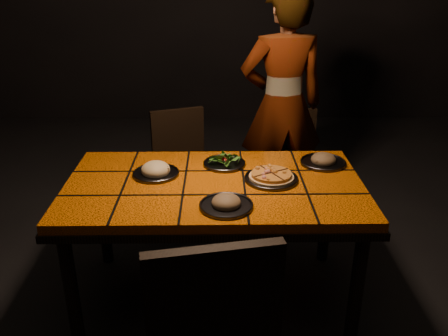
{
  "coord_description": "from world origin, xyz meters",
  "views": [
    {
      "loc": [
        0.02,
        -2.31,
        1.85
      ],
      "look_at": [
        0.05,
        0.03,
        0.82
      ],
      "focal_mm": 38.0,
      "sensor_mm": 36.0,
      "label": 1
    }
  ],
  "objects_px": {
    "plate_pasta": "(156,171)",
    "chair_far_left": "(182,162)",
    "chair_near": "(210,331)",
    "dining_table": "(214,195)",
    "diner": "(282,105)",
    "chair_far_right": "(294,157)",
    "plate_pizza": "(271,177)"
  },
  "relations": [
    {
      "from": "dining_table",
      "to": "chair_far_right",
      "type": "bearing_deg",
      "value": 59.56
    },
    {
      "from": "diner",
      "to": "plate_pizza",
      "type": "xyz_separation_m",
      "value": [
        -0.19,
        -1.05,
        -0.1
      ]
    },
    {
      "from": "dining_table",
      "to": "diner",
      "type": "distance_m",
      "value": 1.2
    },
    {
      "from": "chair_far_left",
      "to": "chair_far_right",
      "type": "height_order",
      "value": "chair_far_left"
    },
    {
      "from": "chair_far_right",
      "to": "diner",
      "type": "bearing_deg",
      "value": 143.31
    },
    {
      "from": "chair_far_right",
      "to": "chair_near",
      "type": "bearing_deg",
      "value": -115.2
    },
    {
      "from": "plate_pizza",
      "to": "diner",
      "type": "bearing_deg",
      "value": 79.9
    },
    {
      "from": "plate_pizza",
      "to": "plate_pasta",
      "type": "xyz_separation_m",
      "value": [
        -0.64,
        0.08,
        0.0
      ]
    },
    {
      "from": "chair_far_right",
      "to": "diner",
      "type": "distance_m",
      "value": 0.41
    },
    {
      "from": "dining_table",
      "to": "chair_near",
      "type": "distance_m",
      "value": 0.95
    },
    {
      "from": "plate_pasta",
      "to": "chair_far_left",
      "type": "bearing_deg",
      "value": 83.84
    },
    {
      "from": "chair_far_left",
      "to": "diner",
      "type": "relative_size",
      "value": 0.5
    },
    {
      "from": "dining_table",
      "to": "chair_far_right",
      "type": "distance_m",
      "value": 1.2
    },
    {
      "from": "plate_pizza",
      "to": "plate_pasta",
      "type": "bearing_deg",
      "value": 172.97
    },
    {
      "from": "chair_near",
      "to": "diner",
      "type": "xyz_separation_m",
      "value": [
        0.51,
        2.02,
        0.28
      ]
    },
    {
      "from": "plate_pasta",
      "to": "dining_table",
      "type": "bearing_deg",
      "value": -17.32
    },
    {
      "from": "chair_near",
      "to": "diner",
      "type": "relative_size",
      "value": 0.59
    },
    {
      "from": "chair_near",
      "to": "plate_pizza",
      "type": "distance_m",
      "value": 1.03
    },
    {
      "from": "chair_near",
      "to": "chair_far_left",
      "type": "bearing_deg",
      "value": -93.34
    },
    {
      "from": "dining_table",
      "to": "plate_pasta",
      "type": "height_order",
      "value": "plate_pasta"
    },
    {
      "from": "chair_near",
      "to": "plate_pasta",
      "type": "distance_m",
      "value": 1.11
    },
    {
      "from": "dining_table",
      "to": "plate_pasta",
      "type": "bearing_deg",
      "value": 162.68
    },
    {
      "from": "chair_near",
      "to": "chair_far_left",
      "type": "relative_size",
      "value": 1.18
    },
    {
      "from": "chair_far_right",
      "to": "plate_pasta",
      "type": "distance_m",
      "value": 1.34
    },
    {
      "from": "chair_near",
      "to": "chair_far_left",
      "type": "distance_m",
      "value": 1.84
    },
    {
      "from": "chair_near",
      "to": "chair_far_right",
      "type": "distance_m",
      "value": 2.06
    },
    {
      "from": "chair_far_right",
      "to": "plate_pasta",
      "type": "relative_size",
      "value": 3.18
    },
    {
      "from": "chair_near",
      "to": "plate_pasta",
      "type": "xyz_separation_m",
      "value": [
        -0.31,
        1.04,
        0.19
      ]
    },
    {
      "from": "chair_near",
      "to": "chair_far_left",
      "type": "height_order",
      "value": "chair_near"
    },
    {
      "from": "chair_far_left",
      "to": "diner",
      "type": "distance_m",
      "value": 0.85
    },
    {
      "from": "dining_table",
      "to": "chair_far_left",
      "type": "height_order",
      "value": "chair_far_left"
    },
    {
      "from": "chair_far_left",
      "to": "plate_pasta",
      "type": "bearing_deg",
      "value": -115.73
    }
  ]
}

